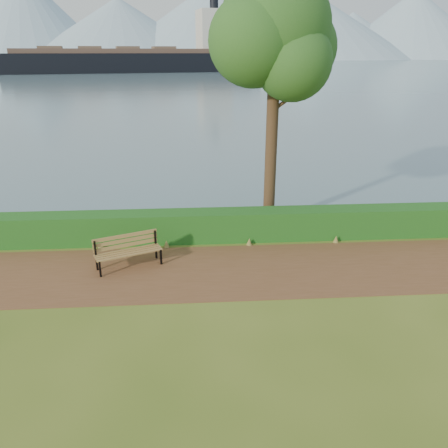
{
  "coord_description": "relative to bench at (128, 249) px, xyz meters",
  "views": [
    {
      "loc": [
        -0.13,
        -10.93,
        5.91
      ],
      "look_at": [
        0.71,
        1.2,
        1.1
      ],
      "focal_mm": 35.0,
      "sensor_mm": 36.0,
      "label": 1
    }
  ],
  "objects": [
    {
      "name": "path",
      "position": [
        2.14,
        -0.51,
        -0.55
      ],
      "size": [
        40.0,
        3.4,
        0.01
      ],
      "primitive_type": "cube",
      "color": "brown",
      "rests_on": "ground"
    },
    {
      "name": "water",
      "position": [
        2.14,
        259.19,
        -0.55
      ],
      "size": [
        700.0,
        510.0,
        0.0
      ],
      "primitive_type": "cube",
      "color": "#435E6B",
      "rests_on": "ground"
    },
    {
      "name": "ground",
      "position": [
        2.14,
        -0.81,
        -0.55
      ],
      "size": [
        140.0,
        140.0,
        0.0
      ],
      "primitive_type": "plane",
      "color": "#465D1A",
      "rests_on": "ground"
    },
    {
      "name": "bench",
      "position": [
        0.0,
        0.0,
        0.0
      ],
      "size": [
        1.97,
        1.23,
        0.96
      ],
      "rotation": [
        0.0,
        0.0,
        0.39
      ],
      "color": "black",
      "rests_on": "ground"
    },
    {
      "name": "mountains",
      "position": [
        -7.03,
        405.24,
        27.14
      ],
      "size": [
        585.0,
        190.0,
        70.0
      ],
      "color": "#809BAB",
      "rests_on": "ground"
    },
    {
      "name": "cargo_ship",
      "position": [
        -11.95,
        132.62,
        2.92
      ],
      "size": [
        77.39,
        28.71,
        23.26
      ],
      "rotation": [
        0.0,
        0.0,
        0.22
      ],
      "color": "black",
      "rests_on": "ground"
    },
    {
      "name": "hedge",
      "position": [
        2.14,
        1.79,
        -0.05
      ],
      "size": [
        32.0,
        0.85,
        1.0
      ],
      "primitive_type": "cube",
      "color": "#144815",
      "rests_on": "ground"
    },
    {
      "name": "tree",
      "position": [
        4.65,
        2.95,
        5.87
      ],
      "size": [
        4.25,
        3.63,
        8.63
      ],
      "rotation": [
        0.0,
        0.0,
        0.24
      ],
      "color": "#331E14",
      "rests_on": "ground"
    }
  ]
}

